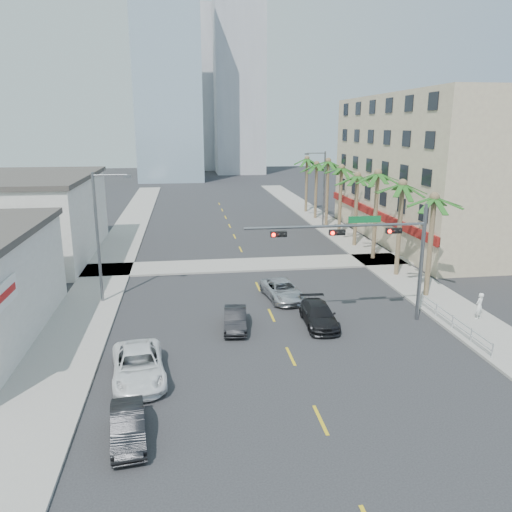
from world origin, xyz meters
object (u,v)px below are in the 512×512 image
Objects in this scene: car_lane_left at (235,319)px; car_parked_mid at (128,427)px; car_parked_far at (138,366)px; car_lane_center at (282,290)px; traffic_signal_mast at (373,244)px; car_lane_right at (319,315)px; pedestrian at (479,306)px.

car_parked_mid is at bearing -111.02° from car_lane_left.
car_parked_far is 13.79m from car_lane_center.
car_parked_mid is at bearing -142.99° from traffic_signal_mast.
car_parked_far is at bearing -150.53° from car_lane_right.
car_lane_center is 12.79m from pedestrian.
car_parked_far reaches higher than car_lane_right.
car_lane_left reaches higher than car_parked_mid.
traffic_signal_mast is 2.34× the size of car_lane_center.
traffic_signal_mast is 15.23m from car_parked_far.
car_parked_far is 11.72m from car_lane_right.
pedestrian is (15.25, -0.92, 0.38)m from car_lane_left.
pedestrian reaches higher than car_lane_center.
car_parked_far is at bearing -127.84° from car_lane_left.
pedestrian reaches higher than car_lane_left.
car_lane_center is at bearing 106.89° from car_lane_right.
car_lane_center is (3.83, 4.85, 0.04)m from car_lane_left.
car_parked_far is 7.63m from car_lane_left.
traffic_signal_mast is 9.44m from car_lane_left.
car_lane_center is at bearing 57.46° from car_lane_left.
traffic_signal_mast is at bearing 14.48° from car_parked_far.
car_lane_left is at bearing -135.88° from car_lane_center.
car_lane_right is at bearing 179.08° from traffic_signal_mast.
pedestrian is (20.50, 4.60, 0.27)m from car_parked_far.
car_lane_left is (5.26, 10.42, 0.01)m from car_parked_mid.
car_lane_left is at bearing 178.77° from traffic_signal_mast.
car_parked_mid is at bearing -97.00° from car_parked_far.
car_lane_right is at bearing -82.76° from car_lane_center.
car_lane_center is 2.79× the size of pedestrian.
pedestrian is (20.50, 9.50, 0.39)m from car_parked_mid.
car_parked_mid is 14.64m from car_lane_right.
traffic_signal_mast is at bearing -55.79° from car_lane_center.
car_lane_left is 6.18m from car_lane_center.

